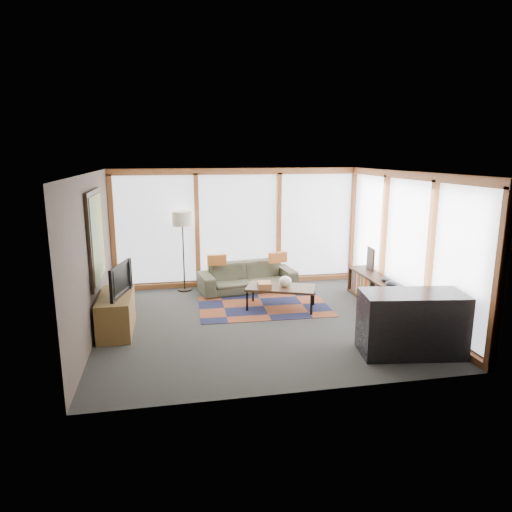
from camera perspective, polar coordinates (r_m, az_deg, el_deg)
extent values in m
plane|color=#2A2A28|center=(8.15, 0.54, -8.18)|extent=(5.50, 5.50, 0.00)
cube|color=#463B32|center=(7.73, -19.84, -0.04)|extent=(0.04, 5.00, 2.60)
cube|color=#463B32|center=(5.43, 5.83, -4.51)|extent=(5.50, 0.04, 2.60)
cube|color=silver|center=(7.62, 0.58, 10.41)|extent=(5.50, 5.00, 0.04)
cube|color=white|center=(10.18, -2.22, 3.60)|extent=(5.30, 0.02, 2.35)
cube|color=white|center=(8.73, 18.34, 1.46)|extent=(0.02, 4.80, 2.35)
cube|color=black|center=(7.97, -19.41, 2.19)|extent=(0.05, 1.35, 1.55)
cube|color=orange|center=(7.97, -19.20, 2.20)|extent=(0.02, 1.20, 1.40)
cube|color=brown|center=(8.91, 0.96, -6.29)|extent=(2.54, 1.68, 0.01)
imported|color=#3B3C2A|center=(9.86, -1.08, -2.61)|extent=(2.15, 1.07, 0.60)
cube|color=#B35D27|center=(9.64, -4.93, -0.50)|extent=(0.40, 0.12, 0.22)
cube|color=#B35D27|center=(9.85, 2.73, -0.18)|extent=(0.42, 0.20, 0.22)
cube|color=#9C5D36|center=(8.63, 1.04, -3.63)|extent=(0.28, 0.33, 0.10)
ellipsoid|color=#F2E5D0|center=(8.69, 3.67, -3.18)|extent=(0.26, 0.26, 0.21)
ellipsoid|color=black|center=(8.60, 16.55, -3.35)|extent=(0.23, 0.23, 0.11)
ellipsoid|color=black|center=(8.90, 15.86, -2.86)|extent=(0.18, 0.18, 0.08)
cube|color=black|center=(9.71, 14.13, -0.34)|extent=(0.08, 0.35, 0.46)
cube|color=brown|center=(7.98, -17.05, -6.82)|extent=(0.52, 1.26, 0.63)
imported|color=black|center=(7.79, -17.15, -2.82)|extent=(0.35, 0.92, 0.53)
cube|color=black|center=(7.13, 18.87, -7.98)|extent=(1.56, 0.90, 0.94)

